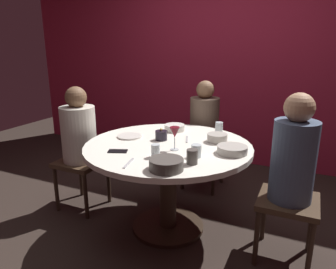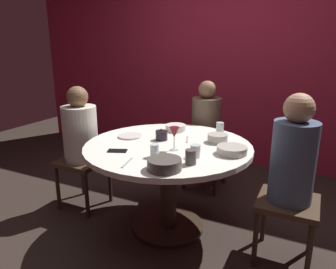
% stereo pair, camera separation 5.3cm
% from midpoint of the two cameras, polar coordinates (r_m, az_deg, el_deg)
% --- Properties ---
extents(ground_plane, '(8.00, 8.00, 0.00)m').
position_cam_midpoint_polar(ground_plane, '(2.79, -0.57, -16.48)').
color(ground_plane, '#2D231E').
extents(back_wall, '(6.00, 0.10, 2.60)m').
position_cam_midpoint_polar(back_wall, '(4.09, 10.76, 13.02)').
color(back_wall, maroon).
rests_on(back_wall, ground).
extents(dining_table, '(1.31, 1.31, 0.74)m').
position_cam_midpoint_polar(dining_table, '(2.52, -0.61, -5.17)').
color(dining_table, silver).
rests_on(dining_table, ground).
extents(seated_diner_left, '(0.40, 0.40, 1.15)m').
position_cam_midpoint_polar(seated_diner_left, '(2.95, -16.37, -0.10)').
color(seated_diner_left, '#3F2D1E').
rests_on(seated_diner_left, ground).
extents(seated_diner_back, '(0.40, 0.40, 1.15)m').
position_cam_midpoint_polar(seated_diner_back, '(3.28, 6.14, 2.06)').
color(seated_diner_back, '#3F2D1E').
rests_on(seated_diner_back, ground).
extents(seated_diner_right, '(0.40, 0.40, 1.21)m').
position_cam_midpoint_polar(seated_diner_right, '(2.26, 21.12, -4.75)').
color(seated_diner_right, '#3F2D1E').
rests_on(seated_diner_right, ground).
extents(candle_holder, '(0.10, 0.10, 0.10)m').
position_cam_midpoint_polar(candle_holder, '(2.57, -1.84, -0.15)').
color(candle_holder, black).
rests_on(candle_holder, dining_table).
extents(wine_glass, '(0.08, 0.08, 0.18)m').
position_cam_midpoint_polar(wine_glass, '(2.30, 0.56, 0.21)').
color(wine_glass, silver).
rests_on(wine_glass, dining_table).
extents(dinner_plate, '(0.21, 0.21, 0.01)m').
position_cam_midpoint_polar(dinner_plate, '(2.68, -7.57, -0.32)').
color(dinner_plate, silver).
rests_on(dinner_plate, dining_table).
extents(cell_phone, '(0.16, 0.12, 0.01)m').
position_cam_midpoint_polar(cell_phone, '(2.33, -9.75, -3.00)').
color(cell_phone, black).
rests_on(cell_phone, dining_table).
extents(bowl_serving_large, '(0.22, 0.22, 0.07)m').
position_cam_midpoint_polar(bowl_serving_large, '(1.97, -1.10, -5.44)').
color(bowl_serving_large, '#4C4742').
rests_on(bowl_serving_large, dining_table).
extents(bowl_salad_center, '(0.18, 0.18, 0.06)m').
position_cam_midpoint_polar(bowl_salad_center, '(2.85, 0.67, 1.25)').
color(bowl_salad_center, silver).
rests_on(bowl_salad_center, dining_table).
extents(bowl_small_white, '(0.16, 0.16, 0.07)m').
position_cam_midpoint_polar(bowl_small_white, '(2.55, 8.34, -0.60)').
color(bowl_small_white, '#B2ADA3').
rests_on(bowl_small_white, dining_table).
extents(bowl_sauce_side, '(0.22, 0.22, 0.06)m').
position_cam_midpoint_polar(bowl_sauce_side, '(2.30, 10.93, -2.74)').
color(bowl_sauce_side, '#B2ADA3').
rests_on(bowl_sauce_side, dining_table).
extents(cup_near_candle, '(0.07, 0.07, 0.09)m').
position_cam_midpoint_polar(cup_near_candle, '(2.19, 4.47, -2.98)').
color(cup_near_candle, silver).
rests_on(cup_near_candle, dining_table).
extents(cup_by_left_diner, '(0.07, 0.07, 0.10)m').
position_cam_midpoint_polar(cup_by_left_diner, '(2.78, 8.70, 1.20)').
color(cup_by_left_diner, silver).
rests_on(cup_by_left_diner, dining_table).
extents(cup_by_right_diner, '(0.06, 0.06, 0.09)m').
position_cam_midpoint_polar(cup_by_right_diner, '(2.18, -2.97, -2.96)').
color(cup_by_right_diner, silver).
rests_on(cup_by_right_diner, dining_table).
extents(cup_center_front, '(0.07, 0.07, 0.10)m').
position_cam_midpoint_polar(cup_center_front, '(2.06, 3.67, -4.06)').
color(cup_center_front, '#4C4742').
rests_on(cup_center_front, dining_table).
extents(fork_near_plate, '(0.05, 0.18, 0.01)m').
position_cam_midpoint_polar(fork_near_plate, '(2.10, -7.88, -5.16)').
color(fork_near_plate, '#B7B7BC').
rests_on(fork_near_plate, dining_table).
extents(knife_near_plate, '(0.08, 0.17, 0.01)m').
position_cam_midpoint_polar(knife_near_plate, '(2.59, 2.87, -0.86)').
color(knife_near_plate, '#B7B7BC').
rests_on(knife_near_plate, dining_table).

